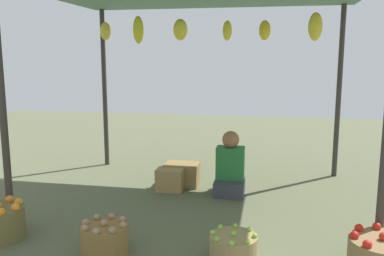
# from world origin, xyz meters

# --- Properties ---
(ground_plane) EXTENTS (14.00, 14.00, 0.00)m
(ground_plane) POSITION_xyz_m (0.00, 0.00, 0.00)
(ground_plane) COLOR #5B6043
(market_stall_structure) EXTENTS (3.71, 2.77, 2.40)m
(market_stall_structure) POSITION_xyz_m (0.00, 0.01, 2.24)
(market_stall_structure) COLOR #38332D
(market_stall_structure) RESTS_ON ground
(vendor_person) EXTENTS (0.36, 0.44, 0.78)m
(vendor_person) POSITION_xyz_m (0.32, 0.21, 0.30)
(vendor_person) COLOR #3B3D46
(vendor_person) RESTS_ON ground
(basket_potatoes) EXTENTS (0.41, 0.41, 0.30)m
(basket_potatoes) POSITION_xyz_m (-0.58, -1.57, 0.13)
(basket_potatoes) COLOR olive
(basket_potatoes) RESTS_ON ground
(basket_limes) EXTENTS (0.41, 0.41, 0.24)m
(basket_limes) POSITION_xyz_m (0.52, -1.47, 0.10)
(basket_limes) COLOR #94814F
(basket_limes) RESTS_ON ground
(wooden_crate_near_vendor) EXTENTS (0.44, 0.33, 0.29)m
(wooden_crate_near_vendor) POSITION_xyz_m (-0.33, 0.43, 0.14)
(wooden_crate_near_vendor) COLOR olive
(wooden_crate_near_vendor) RESTS_ON ground
(wooden_crate_stacked_rear) EXTENTS (0.33, 0.29, 0.28)m
(wooden_crate_stacked_rear) POSITION_xyz_m (-0.43, 0.20, 0.14)
(wooden_crate_stacked_rear) COLOR #A0814D
(wooden_crate_stacked_rear) RESTS_ON ground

